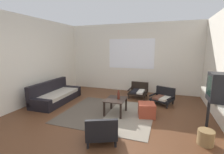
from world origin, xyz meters
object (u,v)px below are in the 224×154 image
object	(u,v)px
ottoman_orange	(147,110)
clay_vase	(217,87)
armchair_by_window	(138,90)
coffee_table	(116,102)
armchair_corner	(163,97)
couch	(56,96)
wicker_basket	(206,137)
armchair_striped_foreground	(101,131)
console_shelf	(221,104)
glass_bottle	(119,95)

from	to	relation	value
ottoman_orange	clay_vase	size ratio (longest dim) A/B	1.37
armchair_by_window	clay_vase	distance (m)	2.94
coffee_table	armchair_corner	size ratio (longest dim) A/B	0.81
couch	wicker_basket	size ratio (longest dim) A/B	6.45
clay_vase	wicker_basket	size ratio (longest dim) A/B	1.06
armchair_striped_foreground	wicker_basket	xyz separation A→B (m)	(1.83, 0.58, -0.10)
couch	wicker_basket	bearing A→B (deg)	-14.40
armchair_striped_foreground	wicker_basket	world-z (taller)	armchair_striped_foreground
couch	console_shelf	world-z (taller)	console_shelf
armchair_corner	armchair_by_window	bearing A→B (deg)	152.39
console_shelf	glass_bottle	world-z (taller)	console_shelf
armchair_striped_foreground	glass_bottle	bearing A→B (deg)	93.83
armchair_by_window	armchair_striped_foreground	distance (m)	3.07
coffee_table	armchair_corner	world-z (taller)	armchair_corner
coffee_table	wicker_basket	bearing A→B (deg)	-21.36
wicker_basket	coffee_table	bearing A→B (deg)	158.64
coffee_table	ottoman_orange	xyz separation A→B (m)	(0.81, 0.10, -0.16)
coffee_table	console_shelf	world-z (taller)	console_shelf
glass_bottle	wicker_basket	xyz separation A→B (m)	(1.92, -0.81, -0.38)
coffee_table	console_shelf	distance (m)	2.34
ottoman_orange	wicker_basket	bearing A→B (deg)	-36.47
armchair_striped_foreground	console_shelf	xyz separation A→B (m)	(2.01, 0.61, 0.56)
coffee_table	clay_vase	world-z (taller)	clay_vase
coffee_table	wicker_basket	size ratio (longest dim) A/B	2.20
armchair_by_window	ottoman_orange	xyz separation A→B (m)	(0.49, -1.61, -0.07)
clay_vase	ottoman_orange	bearing A→B (deg)	158.27
couch	clay_vase	distance (m)	4.49
couch	armchair_striped_foreground	xyz separation A→B (m)	(2.34, -1.65, 0.03)
ottoman_orange	clay_vase	bearing A→B (deg)	-21.73
ottoman_orange	console_shelf	bearing A→B (deg)	-31.87
coffee_table	armchair_striped_foreground	distance (m)	1.37
armchair_striped_foreground	ottoman_orange	bearing A→B (deg)	66.02
armchair_corner	clay_vase	distance (m)	2.12
armchair_striped_foreground	armchair_corner	bearing A→B (deg)	68.77
glass_bottle	couch	bearing A→B (deg)	173.43
armchair_corner	ottoman_orange	world-z (taller)	armchair_corner
clay_vase	glass_bottle	size ratio (longest dim) A/B	1.24
console_shelf	armchair_corner	bearing A→B (deg)	116.32
couch	ottoman_orange	distance (m)	3.00
couch	console_shelf	distance (m)	4.51
ottoman_orange	console_shelf	world-z (taller)	console_shelf
clay_vase	glass_bottle	bearing A→B (deg)	167.14
couch	clay_vase	world-z (taller)	clay_vase
clay_vase	wicker_basket	distance (m)	0.96
coffee_table	glass_bottle	size ratio (longest dim) A/B	2.59
ottoman_orange	wicker_basket	distance (m)	1.47
ottoman_orange	couch	bearing A→B (deg)	176.24
coffee_table	clay_vase	xyz separation A→B (m)	(2.17, -0.45, 0.68)
glass_bottle	wicker_basket	world-z (taller)	glass_bottle
armchair_corner	console_shelf	world-z (taller)	console_shelf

